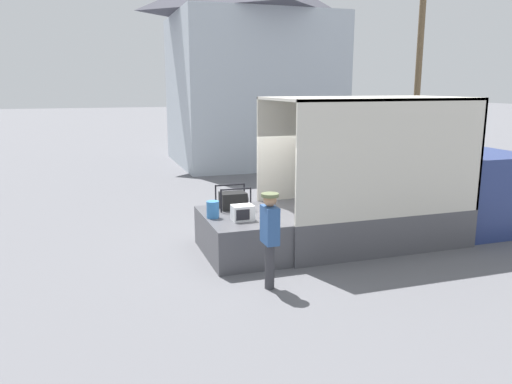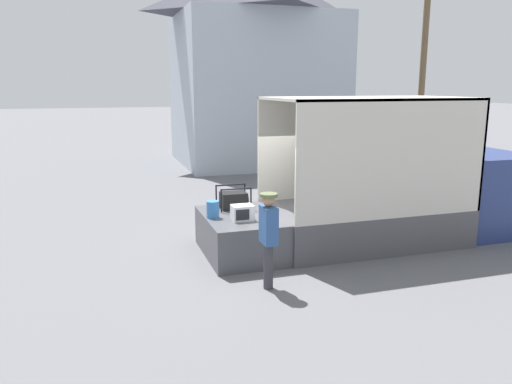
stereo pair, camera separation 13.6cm
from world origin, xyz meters
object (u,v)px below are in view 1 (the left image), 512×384
at_px(worker_person, 270,230).
at_px(orange_bucket, 213,210).
at_px(utility_pole, 419,65).
at_px(box_truck, 416,200).
at_px(portable_generator, 234,200).
at_px(microwave, 243,213).

bearing_deg(worker_person, orange_bucket, 106.22).
height_order(orange_bucket, utility_pole, utility_pole).
height_order(box_truck, portable_generator, box_truck).
distance_m(box_truck, utility_pole, 11.90).
bearing_deg(orange_bucket, microwave, -35.68).
distance_m(microwave, worker_person, 1.62).
bearing_deg(portable_generator, microwave, -95.98).
relative_size(box_truck, portable_generator, 9.07).
bearing_deg(utility_pole, portable_generator, -142.08).
height_order(portable_generator, utility_pole, utility_pole).
height_order(microwave, orange_bucket, orange_bucket).
distance_m(worker_person, utility_pole, 16.21).
bearing_deg(orange_bucket, worker_person, -73.78).
height_order(microwave, worker_person, worker_person).
height_order(microwave, utility_pole, utility_pole).
bearing_deg(utility_pole, microwave, -139.11).
xyz_separation_m(portable_generator, worker_person, (-0.08, -2.67, 0.03)).
height_order(orange_bucket, worker_person, worker_person).
bearing_deg(orange_bucket, portable_generator, 44.71).
height_order(worker_person, utility_pole, utility_pole).
bearing_deg(microwave, box_truck, 5.06).
distance_m(box_truck, orange_bucket, 5.20).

